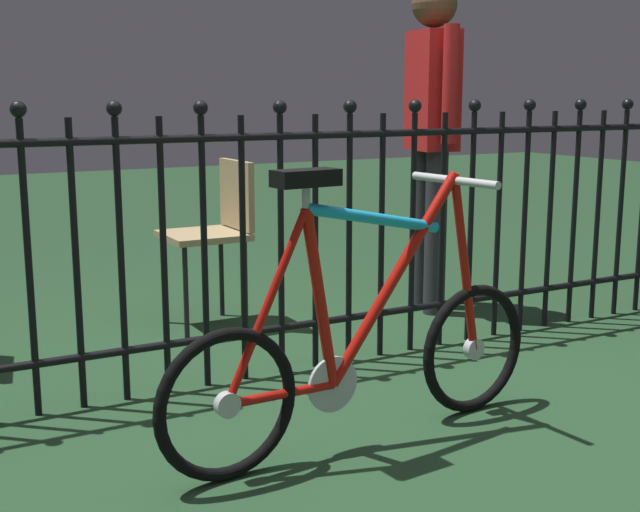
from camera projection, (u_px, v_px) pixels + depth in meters
ground_plane at (353, 417)px, 2.93m from camera, size 20.00×20.00×0.00m
iron_fence at (270, 234)px, 3.28m from camera, size 4.52×0.07×1.14m
bicycle at (362, 348)px, 2.67m from camera, size 1.43×0.40×0.89m
chair_tan at (217, 224)px, 4.03m from camera, size 0.38×0.37×0.80m
person_visitor at (432, 118)px, 4.21m from camera, size 0.24×0.47×1.65m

